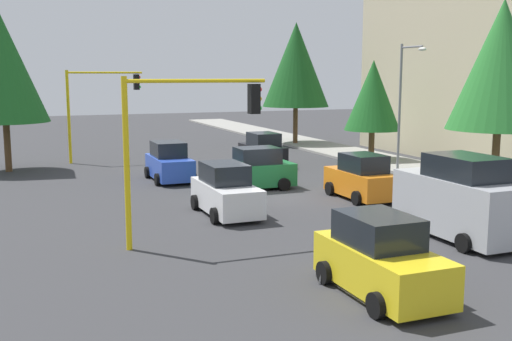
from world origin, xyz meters
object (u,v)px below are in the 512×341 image
at_px(street_lamp_curbside, 404,93).
at_px(car_black, 263,151).
at_px(car_green, 254,170).
at_px(tree_roadside_near, 501,65).
at_px(delivery_van_silver, 460,200).
at_px(car_orange, 361,178).
at_px(tree_roadside_mid, 373,96).
at_px(traffic_signal_far_right, 99,97).
at_px(car_yellow, 381,259).
at_px(tree_opposite_side, 3,68).
at_px(tree_roadside_far, 296,65).
at_px(traffic_signal_near_right, 186,126).
at_px(car_white, 226,191).
at_px(car_blue, 169,163).

bearing_deg(street_lamp_curbside, car_black, -130.10).
bearing_deg(car_green, tree_roadside_near, 69.49).
relative_size(delivery_van_silver, car_orange, 1.29).
distance_m(tree_roadside_mid, car_orange, 12.34).
distance_m(traffic_signal_far_right, car_yellow, 26.56).
xyz_separation_m(street_lamp_curbside, tree_opposite_side, (-8.39, -20.20, 1.36)).
bearing_deg(car_yellow, car_black, 165.33).
bearing_deg(traffic_signal_far_right, car_yellow, 7.01).
distance_m(tree_roadside_far, car_yellow, 32.88).
xyz_separation_m(traffic_signal_near_right, car_white, (-3.49, 2.48, -2.87)).
relative_size(tree_roadside_mid, car_white, 1.52).
height_order(car_black, car_blue, same).
bearing_deg(car_blue, car_yellow, 2.80).
xyz_separation_m(car_orange, car_yellow, (10.33, -5.75, 0.00)).
distance_m(traffic_signal_far_right, car_orange, 18.47).
height_order(traffic_signal_far_right, car_green, traffic_signal_far_right).
bearing_deg(car_green, tree_opposite_side, -132.77).
xyz_separation_m(traffic_signal_far_right, car_orange, (15.85, 8.97, -3.09)).
distance_m(tree_roadside_near, car_orange, 8.72).
height_order(traffic_signal_near_right, car_orange, traffic_signal_near_right).
relative_size(tree_roadside_near, car_yellow, 2.24).
height_order(tree_roadside_near, tree_opposite_side, tree_roadside_near).
relative_size(tree_opposite_side, car_white, 2.11).
bearing_deg(car_green, traffic_signal_far_right, -155.38).
relative_size(traffic_signal_near_right, car_black, 1.41).
relative_size(tree_opposite_side, car_orange, 2.32).
distance_m(delivery_van_silver, car_orange, 6.80).
distance_m(tree_roadside_near, car_blue, 16.64).
distance_m(car_orange, car_yellow, 11.82).
bearing_deg(tree_roadside_near, car_orange, -91.21).
bearing_deg(car_black, car_blue, -64.88).
bearing_deg(car_green, tree_roadside_mid, 120.49).
xyz_separation_m(tree_roadside_far, car_black, (9.19, -6.48, -5.19)).
bearing_deg(car_green, car_yellow, -9.14).
xyz_separation_m(tree_opposite_side, car_blue, (6.18, 7.65, -4.81)).
bearing_deg(traffic_signal_near_right, car_orange, 114.98).
bearing_deg(traffic_signal_near_right, tree_roadside_mid, 131.84).
bearing_deg(traffic_signal_near_right, car_yellow, 27.13).
bearing_deg(traffic_signal_near_right, car_green, 145.75).
xyz_separation_m(tree_roadside_mid, car_white, (10.51, -13.16, -3.18)).
relative_size(traffic_signal_near_right, traffic_signal_far_right, 0.94).
xyz_separation_m(tree_roadside_mid, car_orange, (9.85, -6.72, -3.18)).
xyz_separation_m(traffic_signal_near_right, delivery_van_silver, (2.62, 8.51, -2.49)).
xyz_separation_m(tree_roadside_mid, car_black, (-0.81, -6.98, -3.18)).
bearing_deg(car_orange, tree_roadside_near, 88.79).
bearing_deg(delivery_van_silver, tree_roadside_far, 166.03).
height_order(tree_roadside_near, car_black, tree_roadside_near).
bearing_deg(car_black, tree_opposite_side, -102.81).
bearing_deg(tree_roadside_far, delivery_van_silver, -13.97).
bearing_deg(traffic_signal_far_right, car_black, 59.23).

